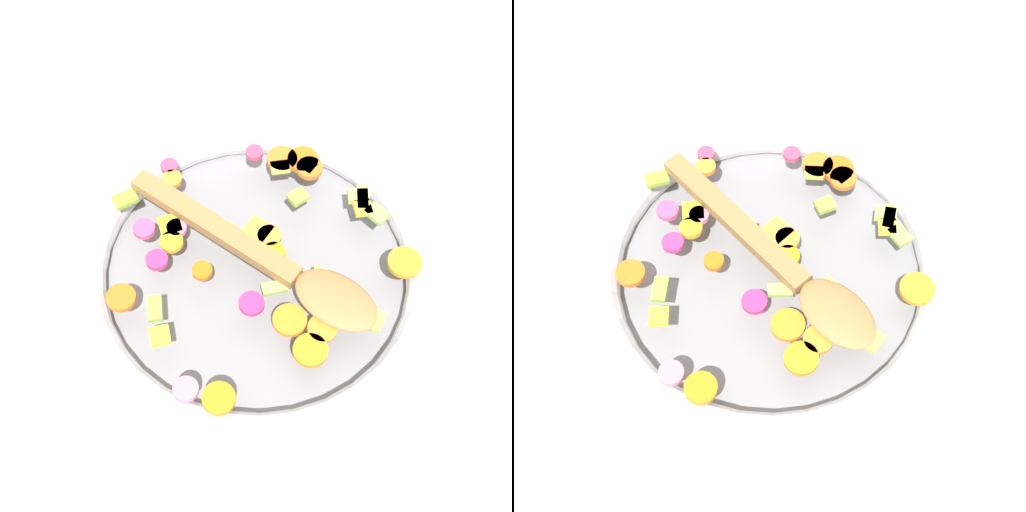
% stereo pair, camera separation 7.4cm
% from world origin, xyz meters
% --- Properties ---
extents(ground_plane, '(4.00, 4.00, 0.00)m').
position_xyz_m(ground_plane, '(0.00, 0.00, 0.00)').
color(ground_plane, silver).
extents(skillet, '(0.42, 0.42, 0.05)m').
position_xyz_m(skillet, '(0.00, 0.00, 0.02)').
color(skillet, slate).
rests_on(skillet, ground_plane).
extents(chopped_vegetables, '(0.33, 0.33, 0.01)m').
position_xyz_m(chopped_vegetables, '(0.00, 0.01, 0.05)').
color(chopped_vegetables, orange).
rests_on(chopped_vegetables, skillet).
extents(wooden_spoon, '(0.30, 0.06, 0.01)m').
position_xyz_m(wooden_spoon, '(0.03, -0.00, 0.06)').
color(wooden_spoon, olive).
rests_on(wooden_spoon, chopped_vegetables).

